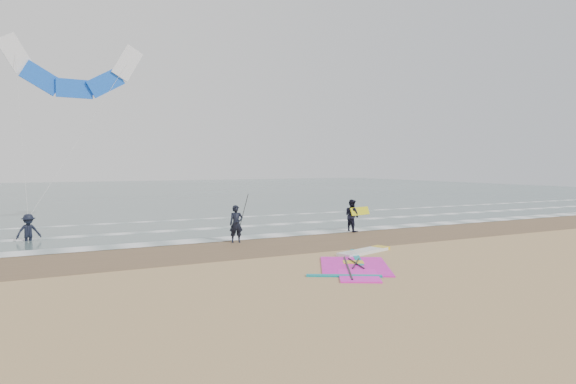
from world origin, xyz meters
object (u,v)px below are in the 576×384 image
windsurf_rig (359,262)px  person_wading (28,224)px  surf_kite (74,74)px  person_walking (352,216)px  person_standing (236,224)px

windsurf_rig → person_wading: size_ratio=3.41×
person_wading → surf_kite: (2.33, 4.50, 7.19)m
person_wading → windsurf_rig: bearing=-59.8°
person_walking → person_wading: person_walking is taller
person_standing → person_wading: (-7.72, 4.37, -0.02)m
person_walking → surf_kite: 15.98m
person_walking → surf_kite: surf_kite is taller
person_standing → surf_kite: 12.61m
windsurf_rig → person_standing: 6.34m
person_standing → person_walking: (6.27, 0.63, 0.00)m
windsurf_rig → person_wading: bearing=133.3°
windsurf_rig → person_wading: 14.21m
surf_kite → person_standing: bearing=-58.7°
person_walking → person_wading: (-14.00, 3.74, -0.03)m
windsurf_rig → person_standing: size_ratio=3.30×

